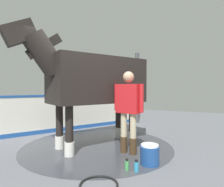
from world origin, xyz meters
TOP-DOWN VIEW (x-y plane):
  - ground_plane at (0.00, 0.00)m, footprint 16.00×16.00m
  - wet_patch at (-0.17, -0.22)m, footprint 3.49×3.49m
  - barrier_wall at (1.52, -1.19)m, footprint 2.95×5.08m
  - roof_post_far at (-0.06, -3.51)m, footprint 0.16×0.16m
  - horse at (-0.12, -0.12)m, footprint 2.10×3.17m
  - handler at (-1.02, -0.02)m, footprint 0.68×0.30m
  - wash_bucket at (-1.58, 0.37)m, footprint 0.34×0.34m
  - bottle_shampoo at (-1.45, 0.74)m, footprint 0.08×0.08m
  - bottle_spray at (-1.30, 0.77)m, footprint 0.07×0.07m
  - hose_coil at (-1.13, 1.42)m, footprint 0.55×0.55m

SIDE VIEW (x-z plane):
  - ground_plane at x=0.00m, z-range -0.02..0.00m
  - wet_patch at x=-0.17m, z-range 0.00..0.00m
  - hose_coil at x=-1.13m, z-range 0.00..0.03m
  - bottle_shampoo at x=-1.45m, z-range -0.01..0.18m
  - bottle_spray at x=-1.30m, z-range -0.01..0.18m
  - wash_bucket at x=-1.58m, z-range 0.00..0.36m
  - barrier_wall at x=1.52m, z-range -0.04..1.12m
  - handler at x=-1.02m, z-range 0.14..1.84m
  - roof_post_far at x=-0.06m, z-range 0.00..2.72m
  - horse at x=-0.12m, z-range 0.20..2.86m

